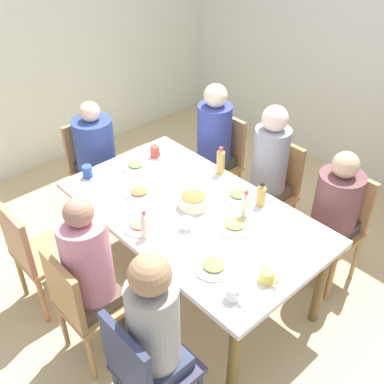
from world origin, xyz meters
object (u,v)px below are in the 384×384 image
person_2 (90,268)px  bottle_3 (261,195)px  chair_6 (220,158)px  person_0 (269,167)px  chair_2 (83,302)px  person_6 (213,139)px  bowl_0 (193,200)px  dining_table (192,218)px  bottle_0 (221,161)px  plate_1 (139,193)px  plate_2 (214,266)px  chair_3 (35,251)px  chair_4 (145,369)px  cup_4 (267,276)px  cup_1 (87,172)px  plate_0 (136,166)px  plate_4 (235,225)px  person_1 (335,208)px  chair_1 (337,222)px  cup_0 (233,293)px  bottle_1 (145,225)px  plate_5 (140,225)px  cup_3 (187,224)px  chair_5 (93,164)px  person_4 (156,331)px  bottle_2 (245,206)px  chair_0 (273,187)px  cup_2 (155,151)px  person_5 (96,150)px

person_2 → bottle_3: person_2 is taller
chair_6 → person_0: bearing=-8.3°
chair_2 → bottle_3: size_ratio=4.90×
person_6 → bottle_3: 1.01m
bowl_0 → dining_table: bearing=-57.6°
bottle_0 → bottle_3: bottle_0 is taller
plate_1 → plate_2: (0.89, -0.12, 0.00)m
chair_3 → bottle_3: 1.62m
chair_4 → chair_6: size_ratio=1.00×
bottle_0 → chair_4: bearing=-59.5°
cup_4 → cup_1: bearing=-173.7°
chair_2 → chair_3: (-0.62, 0.00, 0.00)m
plate_0 → plate_4: bearing=2.6°
person_1 → chair_1: bearing=90.0°
bowl_0 → cup_0: bowl_0 is taller
dining_table → plate_1: size_ratio=8.54×
plate_2 → bottle_3: size_ratio=1.35×
bowl_0 → chair_4: bearing=-55.8°
chair_1 → chair_2: same height
bowl_0 → bottle_1: 0.45m
bottle_0 → plate_5: bearing=-83.5°
plate_1 → person_6: bearing=103.2°
person_2 → person_6: (-0.62, 1.64, -0.00)m
person_1 → cup_0: person_1 is taller
dining_table → chair_2: size_ratio=2.07×
bottle_1 → cup_3: bearing=64.3°
plate_5 → cup_3: cup_3 is taller
chair_5 → cup_4: (2.09, -0.13, 0.28)m
person_4 → chair_5: 2.12m
person_4 → plate_0: (-1.32, 0.86, 0.01)m
person_0 → plate_4: (0.32, -0.73, 0.02)m
person_2 → plate_5: bearing=102.3°
chair_5 → bottle_2: bottle_2 is taller
person_4 → plate_1: person_4 is taller
chair_0 → cup_4: size_ratio=7.16×
person_6 → cup_2: (-0.10, -0.57, 0.06)m
chair_2 → person_2: size_ratio=0.72×
person_6 → plate_0: bearing=-95.8°
person_1 → person_5: bearing=-156.0°
cup_0 → person_4: bearing=-104.2°
person_5 → cup_4: size_ratio=9.08×
chair_2 → cup_0: 0.96m
person_1 → plate_4: 0.80m
chair_6 → plate_4: bearing=-41.1°
chair_2 → person_2: person_2 is taller
plate_5 → plate_1: bearing=144.1°
chair_2 → person_4: person_4 is taller
chair_2 → bottle_1: 0.61m
person_0 → chair_1: size_ratio=1.41×
dining_table → bottle_0: size_ratio=8.25×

